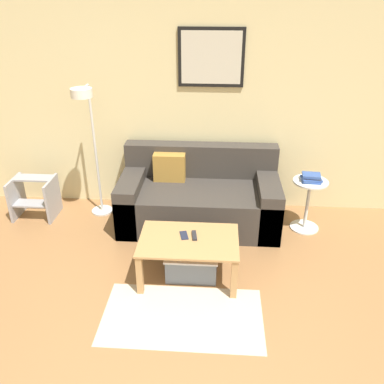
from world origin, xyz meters
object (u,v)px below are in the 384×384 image
object	(u,v)px
coffee_table	(189,246)
couch	(199,198)
step_stool	(34,196)
floor_lamp	(88,128)
cell_phone	(184,235)
remote_control	(194,235)
storage_bin	(192,263)
book_stack	(311,178)
side_table	(308,200)

from	to	relation	value
coffee_table	couch	bearing A→B (deg)	87.69
couch	step_stool	size ratio (longest dim) A/B	3.73
step_stool	floor_lamp	bearing A→B (deg)	0.16
cell_phone	remote_control	bearing A→B (deg)	-16.63
storage_bin	cell_phone	xyz separation A→B (m)	(-0.07, 0.03, 0.29)
couch	floor_lamp	world-z (taller)	floor_lamp
book_stack	cell_phone	distance (m)	1.59
couch	side_table	size ratio (longest dim) A/B	2.97
coffee_table	step_stool	size ratio (longest dim) A/B	1.91
side_table	remote_control	distance (m)	1.50
couch	coffee_table	world-z (taller)	couch
coffee_table	cell_phone	distance (m)	0.11
cell_phone	step_stool	world-z (taller)	step_stool
coffee_table	floor_lamp	distance (m)	1.72
coffee_table	side_table	size ratio (longest dim) A/B	1.52
book_stack	step_stool	size ratio (longest dim) A/B	0.46
remote_control	storage_bin	bearing A→B (deg)	-140.92
storage_bin	floor_lamp	size ratio (longest dim) A/B	0.32
storage_bin	step_stool	distance (m)	2.17
storage_bin	side_table	distance (m)	1.55
couch	floor_lamp	xyz separation A→B (m)	(-1.19, -0.00, 0.81)
floor_lamp	remote_control	world-z (taller)	floor_lamp
cell_phone	step_stool	bearing A→B (deg)	139.13
couch	cell_phone	bearing A→B (deg)	-95.29
book_stack	step_stool	distance (m)	3.18
book_stack	cell_phone	bearing A→B (deg)	-145.75
step_stool	coffee_table	bearing A→B (deg)	-27.99
book_stack	step_stool	bearing A→B (deg)	178.72
couch	cell_phone	size ratio (longest dim) A/B	12.65
side_table	storage_bin	bearing A→B (deg)	-143.20
couch	book_stack	world-z (taller)	couch
couch	cell_phone	distance (m)	0.97
step_stool	storage_bin	bearing A→B (deg)	-27.01
side_table	step_stool	bearing A→B (deg)	178.78
step_stool	side_table	bearing A→B (deg)	-1.22
coffee_table	book_stack	distance (m)	1.59
coffee_table	floor_lamp	world-z (taller)	floor_lamp
couch	floor_lamp	size ratio (longest dim) A/B	1.14
remote_control	cell_phone	size ratio (longest dim) A/B	1.07
book_stack	storage_bin	bearing A→B (deg)	-143.29
side_table	cell_phone	distance (m)	1.57
side_table	remote_control	size ratio (longest dim) A/B	3.98
couch	cell_phone	xyz separation A→B (m)	(-0.09, -0.96, 0.12)
coffee_table	floor_lamp	bearing A→B (deg)	138.67
step_stool	couch	bearing A→B (deg)	0.20
floor_lamp	step_stool	bearing A→B (deg)	-179.84
side_table	book_stack	xyz separation A→B (m)	(-0.00, -0.00, 0.28)
cell_phone	couch	bearing A→B (deg)	71.05
couch	remote_control	bearing A→B (deg)	-89.58
couch	storage_bin	distance (m)	1.01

